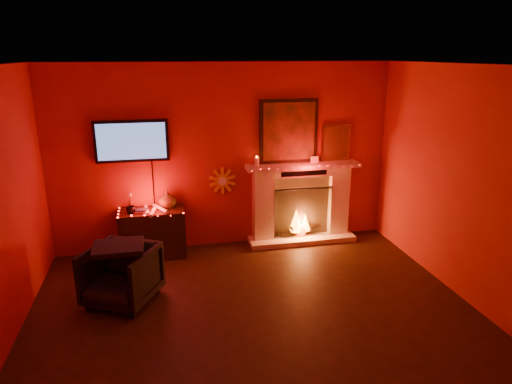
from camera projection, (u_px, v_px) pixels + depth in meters
room at (264, 213)px, 4.33m from camera, size 5.00×5.00×5.00m
fireplace at (301, 195)px, 6.98m from camera, size 1.72×0.40×2.18m
tv at (132, 141)px, 6.27m from camera, size 1.00×0.07×1.24m
sunburst_clock at (222, 181)px, 6.74m from camera, size 0.40×0.03×0.40m
console_table at (153, 231)px, 6.51m from camera, size 0.91×0.55×0.95m
armchair at (121, 275)px, 5.29m from camera, size 1.00×1.01×0.68m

